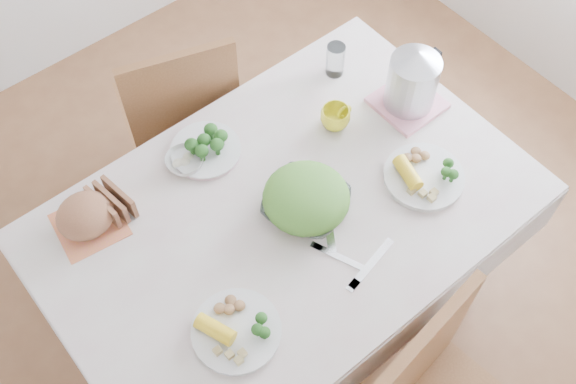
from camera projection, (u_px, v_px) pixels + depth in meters
floor at (287, 307)px, 2.73m from camera, size 3.60×3.60×0.00m
dining_table at (287, 266)px, 2.42m from camera, size 1.40×0.90×0.75m
tablecloth at (287, 211)px, 2.10m from camera, size 1.50×1.00×0.01m
chair_far at (178, 109)px, 2.70m from camera, size 0.54×0.54×0.95m
salad_bowl at (306, 204)px, 2.07m from camera, size 0.33×0.33×0.06m
dinner_plate_left at (236, 331)px, 1.87m from camera, size 0.26×0.26×0.02m
dinner_plate_right at (424, 177)px, 2.15m from camera, size 0.36×0.36×0.02m
broccoli_plate at (206, 151)px, 2.20m from camera, size 0.31×0.31×0.02m
napkin at (90, 225)px, 2.06m from camera, size 0.22×0.22×0.00m
bread_loaf at (85, 215)px, 2.01m from camera, size 0.22×0.22×0.11m
fruit_bowl at (185, 162)px, 2.17m from camera, size 0.16×0.16×0.04m
yellow_mug at (335, 118)px, 2.24m from camera, size 0.11×0.11×0.08m
glass_tumbler at (335, 59)px, 2.35m from camera, size 0.08×0.08×0.12m
pink_tray at (407, 103)px, 2.32m from camera, size 0.21×0.21×0.02m
electric_kettle at (412, 81)px, 2.22m from camera, size 0.19×0.19×0.24m
fork_left at (339, 257)px, 2.00m from camera, size 0.08×0.17×0.00m
fork_right at (328, 221)px, 2.07m from camera, size 0.14×0.20×0.00m
knife at (371, 263)px, 1.99m from camera, size 0.21×0.06×0.00m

